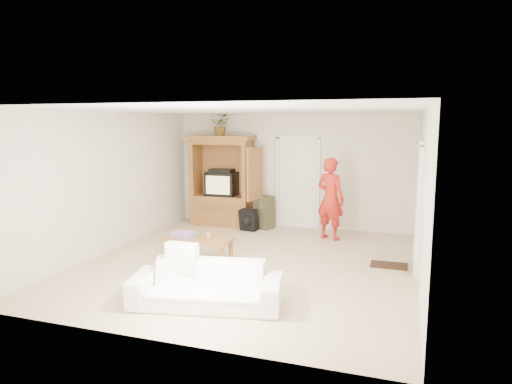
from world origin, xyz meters
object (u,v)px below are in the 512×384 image
(man, at_px, (330,199))
(coffee_table, at_px, (199,241))
(sofa, at_px, (206,285))
(armoire, at_px, (223,187))

(man, height_order, coffee_table, man)
(man, bearing_deg, sofa, 100.52)
(armoire, relative_size, sofa, 1.07)
(armoire, height_order, man, armoire)
(man, bearing_deg, armoire, 11.73)
(sofa, bearing_deg, armoire, 98.66)
(armoire, height_order, coffee_table, armoire)
(man, bearing_deg, coffee_table, 74.19)
(man, distance_m, coffee_table, 3.00)
(armoire, bearing_deg, man, -12.34)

